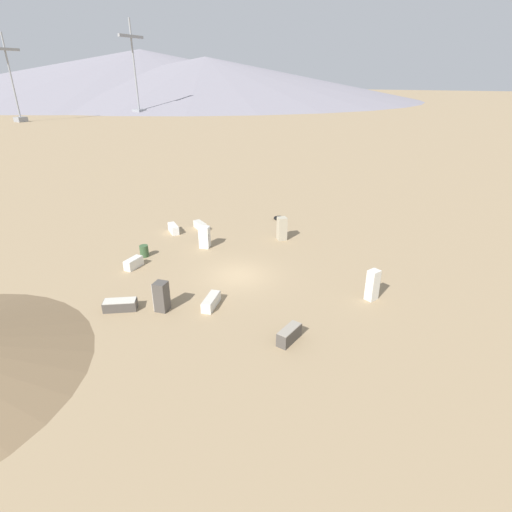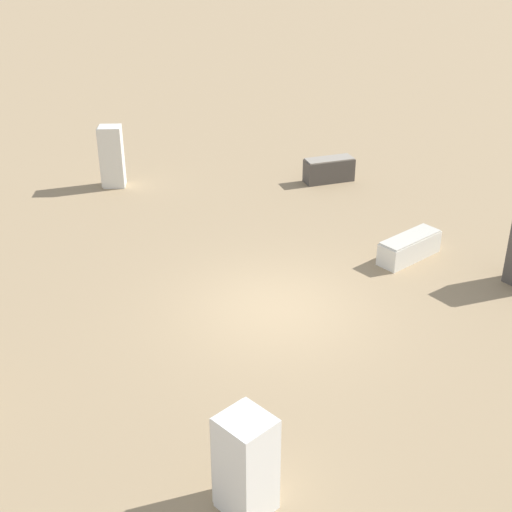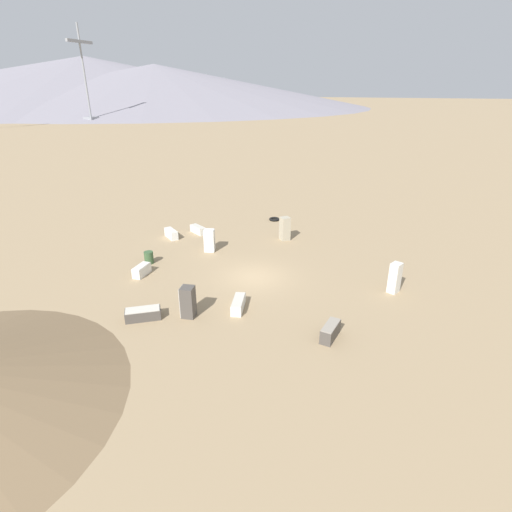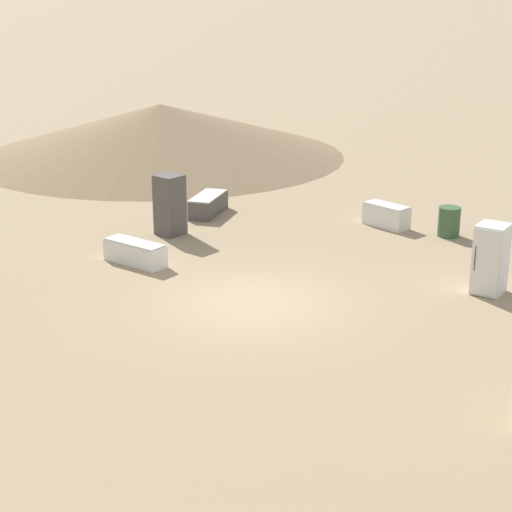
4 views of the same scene
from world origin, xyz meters
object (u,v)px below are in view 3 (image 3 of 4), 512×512
discarded_fridge_3 (198,230)px  discarded_fridge_8 (285,229)px  discarded_fridge_5 (330,331)px  discarded_fridge_1 (188,302)px  discarded_fridge_9 (143,314)px  rusty_barrel (149,257)px  discarded_fridge_6 (171,234)px  discarded_fridge_4 (209,240)px  discarded_fridge_0 (395,278)px  power_pylon_0 (87,93)px  scrap_tire (274,219)px  discarded_fridge_7 (142,270)px  discarded_fridge_2 (238,304)px

discarded_fridge_3 → discarded_fridge_8: (1.46, -7.41, 0.65)m
discarded_fridge_5 → discarded_fridge_1: bearing=13.3°
discarded_fridge_9 → discarded_fridge_5: bearing=-113.8°
rusty_barrel → discarded_fridge_6: bearing=17.1°
discarded_fridge_1 → discarded_fridge_8: size_ratio=0.93×
discarded_fridge_4 → discarded_fridge_9: size_ratio=0.88×
discarded_fridge_0 → discarded_fridge_9: (-8.67, 12.20, -0.66)m
discarded_fridge_1 → rusty_barrel: bearing=39.2°
power_pylon_0 → scrap_tire: (-80.70, -100.94, -9.62)m
discarded_fridge_4 → discarded_fridge_7: 5.98m
discarded_fridge_5 → discarded_fridge_9: size_ratio=0.83×
discarded_fridge_1 → discarded_fridge_7: size_ratio=1.20×
discarded_fridge_5 → discarded_fridge_8: discarded_fridge_8 is taller
discarded_fridge_3 → discarded_fridge_5: (-10.92, -14.25, 0.07)m
discarded_fridge_8 → rusty_barrel: bearing=-177.9°
discarded_fridge_6 → scrap_tire: (7.91, -6.23, -0.26)m
discarded_fridge_7 → scrap_tire: (14.75, -3.91, -0.24)m
discarded_fridge_3 → discarded_fridge_0: bearing=-77.7°
discarded_fridge_5 → scrap_tire: (16.92, 9.47, -0.28)m
discarded_fridge_8 → rusty_barrel: size_ratio=2.19×
discarded_fridge_0 → discarded_fridge_8: size_ratio=1.00×
discarded_fridge_2 → discarded_fridge_4: discarded_fridge_4 is taller
discarded_fridge_1 → discarded_fridge_4: size_ratio=1.04×
discarded_fridge_6 → rusty_barrel: (-5.03, -1.55, 0.07)m
power_pylon_0 → discarded_fridge_8: 134.43m
discarded_fridge_3 → discarded_fridge_6: discarded_fridge_6 is taller
power_pylon_0 → discarded_fridge_5: power_pylon_0 is taller
discarded_fridge_2 → discarded_fridge_4: bearing=113.2°
discarded_fridge_8 → discarded_fridge_4: bearing=179.2°
discarded_fridge_8 → discarded_fridge_9: 14.98m
discarded_fridge_8 → scrap_tire: discarded_fridge_8 is taller
discarded_fridge_5 → discarded_fridge_9: bearing=18.6°
discarded_fridge_8 → discarded_fridge_9: size_ratio=0.99×
discarded_fridge_9 → discarded_fridge_0: bearing=-91.6°
discarded_fridge_3 → discarded_fridge_9: bearing=-133.8°
discarded_fridge_6 → discarded_fridge_9: 12.76m
discarded_fridge_6 → discarded_fridge_9: size_ratio=0.87×
discarded_fridge_0 → discarded_fridge_2: size_ratio=1.01×
discarded_fridge_7 → discarded_fridge_5: bearing=-15.0°
discarded_fridge_1 → discarded_fridge_5: bearing=-95.0°
discarded_fridge_3 → rusty_barrel: (-6.93, -0.10, 0.12)m
discarded_fridge_0 → discarded_fridge_5: (-6.39, 2.41, -0.59)m
power_pylon_0 → discarded_fridge_4: 134.08m
discarded_fridge_6 → discarded_fridge_7: discarded_fridge_6 is taller
power_pylon_0 → discarded_fridge_6: power_pylon_0 is taller
discarded_fridge_0 → scrap_tire: (10.54, 11.89, -0.86)m
discarded_fridge_6 → rusty_barrel: rusty_barrel is taller
discarded_fridge_0 → discarded_fridge_7: discarded_fridge_0 is taller
power_pylon_0 → discarded_fridge_0: power_pylon_0 is taller
discarded_fridge_0 → discarded_fridge_4: 13.79m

